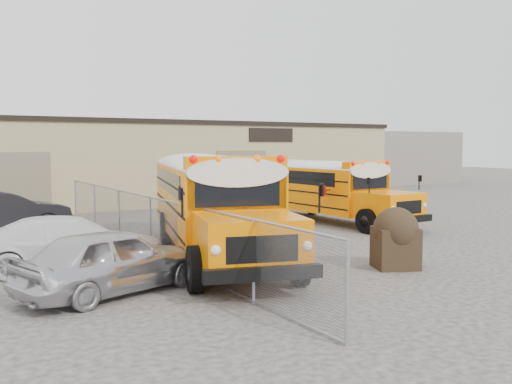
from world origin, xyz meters
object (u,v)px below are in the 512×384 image
school_bus_right (252,179)px  tarp_bundle (396,237)px  car_silver (113,260)px  school_bus_left (185,182)px  car_white (71,244)px

school_bus_right → tarp_bundle: 14.98m
tarp_bundle → car_silver: (-7.32, 1.37, -0.10)m
school_bus_left → car_silver: school_bus_left is taller
school_bus_right → car_silver: school_bus_right is taller
school_bus_left → tarp_bundle: (1.48, -10.43, -0.94)m
school_bus_left → tarp_bundle: size_ratio=6.52×
school_bus_left → car_white: school_bus_left is taller
school_bus_left → car_silver: (-5.84, -9.05, -1.04)m
car_silver → tarp_bundle: bearing=-117.8°
car_white → tarp_bundle: bearing=-103.1°
tarp_bundle → school_bus_right: bearing=74.3°
car_white → school_bus_right: bearing=-32.6°
school_bus_left → car_silver: size_ratio=2.47×
school_bus_right → car_white: 15.44m
tarp_bundle → car_white: tarp_bundle is taller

